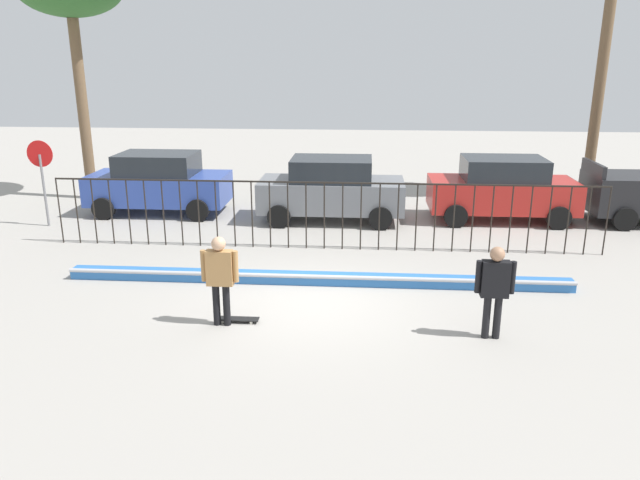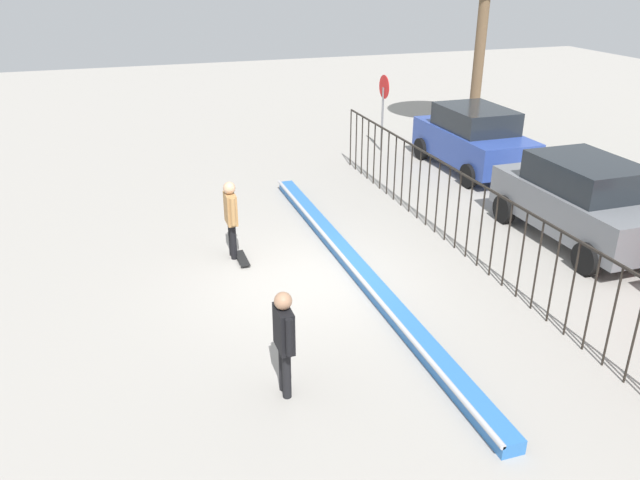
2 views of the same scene
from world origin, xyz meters
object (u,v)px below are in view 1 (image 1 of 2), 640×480
at_px(stop_sign, 42,171).
at_px(skateboarder, 220,273).
at_px(skateboard, 238,319).
at_px(camera_operator, 495,284).
at_px(parked_car_red, 502,189).
at_px(parked_car_blue, 159,183).
at_px(parked_car_gray, 331,189).

bearing_deg(stop_sign, skateboarder, -43.69).
bearing_deg(stop_sign, skateboard, -41.99).
distance_m(camera_operator, parked_car_red, 8.42).
bearing_deg(parked_car_red, skateboarder, -125.64).
xyz_separation_m(parked_car_blue, stop_sign, (-2.79, -1.76, 0.64)).
xyz_separation_m(skateboard, parked_car_gray, (1.33, 7.47, 0.91)).
bearing_deg(parked_car_red, parked_car_gray, -171.03).
distance_m(skateboarder, parked_car_blue, 9.01).
bearing_deg(skateboard, stop_sign, 118.37).
xyz_separation_m(skateboarder, parked_car_gray, (1.59, 7.61, -0.05)).
height_order(parked_car_blue, parked_car_gray, same).
bearing_deg(parked_car_red, parked_car_blue, -176.37).
relative_size(parked_car_red, stop_sign, 1.72).
bearing_deg(skateboard, parked_car_gray, 60.29).
height_order(parked_car_blue, stop_sign, stop_sign).
xyz_separation_m(parked_car_blue, parked_car_gray, (5.46, -0.52, 0.00)).
xyz_separation_m(parked_car_blue, parked_car_red, (10.57, -0.09, 0.00)).
bearing_deg(parked_car_red, stop_sign, -168.74).
bearing_deg(parked_car_blue, stop_sign, -145.52).
bearing_deg(camera_operator, parked_car_blue, -19.06).
relative_size(skateboard, parked_car_blue, 0.19).
xyz_separation_m(skateboarder, parked_car_red, (6.69, 8.04, -0.05)).
relative_size(parked_car_gray, parked_car_red, 1.00).
bearing_deg(parked_car_gray, camera_operator, -70.92).
relative_size(parked_car_blue, parked_car_gray, 1.00).
distance_m(camera_operator, parked_car_blue, 12.06).
xyz_separation_m(skateboard, stop_sign, (-6.93, 6.24, 1.56)).
height_order(skateboarder, parked_car_blue, parked_car_blue).
bearing_deg(stop_sign, parked_car_gray, 8.53).
bearing_deg(parked_car_gray, skateboard, -103.81).
bearing_deg(skateboard, parked_car_red, 31.22).
distance_m(camera_operator, stop_sign, 13.27).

